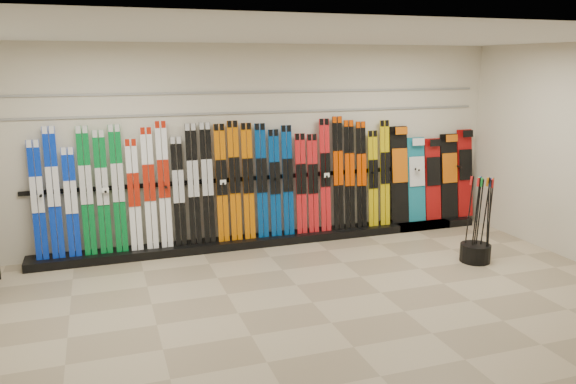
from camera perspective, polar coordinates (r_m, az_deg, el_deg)
name	(u,v)px	position (r m, az deg, el deg)	size (l,w,h in m)	color
floor	(313,302)	(6.65, 2.51, -11.15)	(8.00, 8.00, 0.00)	gray
back_wall	(254,145)	(8.54, -3.52, 4.74)	(8.00, 8.00, 0.00)	beige
ceiling	(315,35)	(6.08, 2.79, 15.61)	(8.00, 8.00, 0.00)	silver
ski_rack_base	(273,239)	(8.72, -1.57, -4.79)	(8.00, 0.40, 0.12)	black
skis	(228,184)	(8.34, -6.14, 0.78)	(5.38, 0.19, 1.81)	#072BB5
snowboards	(432,177)	(9.78, 14.41, 1.53)	(1.58, 0.25, 1.59)	black
pole_bin	(475,253)	(8.32, 18.48, -5.88)	(0.42, 0.42, 0.25)	black
ski_poles	(481,220)	(8.19, 18.98, -2.66)	(0.29, 0.30, 1.18)	black
slatwall_rail_0	(253,112)	(8.46, -3.53, 8.07)	(7.60, 0.02, 0.03)	gray
slatwall_rail_1	(253,92)	(8.44, -3.56, 10.10)	(7.60, 0.02, 0.03)	gray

